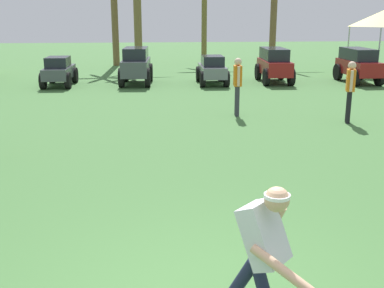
% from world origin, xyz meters
% --- Properties ---
extents(frisbee_thrower, '(0.73, 0.96, 1.42)m').
position_xyz_m(frisbee_thrower, '(0.45, -0.32, 0.80)').
color(frisbee_thrower, '#191E38').
rests_on(frisbee_thrower, ground_plane).
extents(teammate_near_sideline, '(0.29, 0.49, 1.56)m').
position_xyz_m(teammate_near_sideline, '(4.54, 7.69, 0.94)').
color(teammate_near_sideline, black).
rests_on(teammate_near_sideline, ground_plane).
extents(teammate_deep, '(0.22, 0.50, 1.56)m').
position_xyz_m(teammate_deep, '(1.86, 8.78, 0.94)').
color(teammate_deep, '#33333D').
rests_on(teammate_deep, ground_plane).
extents(parked_car_slot_a, '(1.12, 2.22, 1.10)m').
position_xyz_m(parked_car_slot_a, '(-3.92, 14.67, 0.56)').
color(parked_car_slot_a, '#474C51').
rests_on(parked_car_slot_a, ground_plane).
extents(parked_car_slot_b, '(1.30, 2.40, 1.40)m').
position_xyz_m(parked_car_slot_b, '(-1.01, 14.84, 0.74)').
color(parked_car_slot_b, '#474C51').
rests_on(parked_car_slot_b, ground_plane).
extents(parked_car_slot_c, '(1.09, 2.20, 1.10)m').
position_xyz_m(parked_car_slot_c, '(1.92, 14.62, 0.56)').
color(parked_car_slot_c, slate).
rests_on(parked_car_slot_c, ground_plane).
extents(parked_car_slot_d, '(1.21, 2.43, 1.34)m').
position_xyz_m(parked_car_slot_d, '(4.43, 14.87, 0.72)').
color(parked_car_slot_d, maroon).
rests_on(parked_car_slot_d, ground_plane).
extents(parked_car_slot_e, '(1.17, 2.41, 1.34)m').
position_xyz_m(parked_car_slot_e, '(7.71, 14.51, 0.72)').
color(parked_car_slot_e, maroon).
rests_on(parked_car_slot_e, ground_plane).
extents(palm_tree_left_of_centre, '(3.16, 3.08, 5.44)m').
position_xyz_m(palm_tree_left_of_centre, '(-1.02, 20.45, 3.11)').
color(palm_tree_left_of_centre, brown).
rests_on(palm_tree_left_of_centre, ground_plane).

